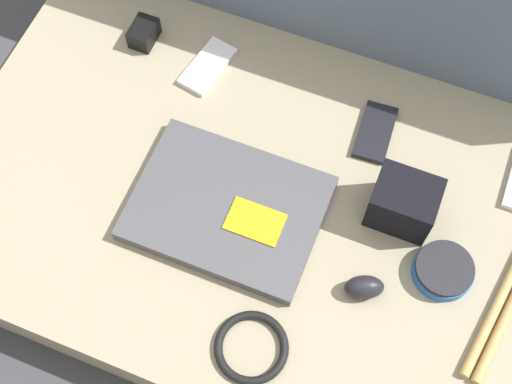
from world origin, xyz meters
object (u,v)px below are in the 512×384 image
(laptop, at_px, (228,208))
(camera_pouch, at_px, (403,203))
(phone_small, at_px, (208,66))
(phone_black, at_px, (375,132))
(computer_mouse, at_px, (364,287))
(charger_brick, at_px, (144,33))
(speaker_puck, at_px, (443,270))

(laptop, relative_size, camera_pouch, 2.98)
(phone_small, bearing_deg, phone_black, 7.59)
(camera_pouch, bearing_deg, computer_mouse, -95.41)
(computer_mouse, xyz_separation_m, camera_pouch, (0.01, 0.15, 0.02))
(computer_mouse, relative_size, charger_brick, 1.23)
(computer_mouse, relative_size, phone_black, 0.62)
(computer_mouse, bearing_deg, phone_black, 80.03)
(laptop, relative_size, charger_brick, 5.25)
(phone_black, xyz_separation_m, phone_small, (-0.32, 0.02, -0.00))
(computer_mouse, bearing_deg, phone_small, 119.13)
(computer_mouse, height_order, phone_small, computer_mouse)
(phone_small, bearing_deg, charger_brick, -175.86)
(speaker_puck, height_order, phone_black, speaker_puck)
(charger_brick, bearing_deg, computer_mouse, -30.73)
(speaker_puck, relative_size, phone_small, 0.77)
(phone_black, bearing_deg, speaker_puck, -53.03)
(camera_pouch, relative_size, charger_brick, 1.76)
(computer_mouse, height_order, camera_pouch, camera_pouch)
(laptop, bearing_deg, speaker_puck, 3.95)
(speaker_puck, distance_m, phone_small, 0.55)
(speaker_puck, relative_size, camera_pouch, 0.93)
(camera_pouch, bearing_deg, laptop, -159.37)
(laptop, height_order, phone_small, laptop)
(computer_mouse, bearing_deg, camera_pouch, 60.83)
(laptop, distance_m, computer_mouse, 0.25)
(speaker_puck, xyz_separation_m, charger_brick, (-0.63, 0.24, 0.00))
(phone_small, distance_m, charger_brick, 0.14)
(laptop, relative_size, speaker_puck, 3.19)
(laptop, height_order, speaker_puck, speaker_puck)
(computer_mouse, distance_m, phone_small, 0.49)
(computer_mouse, height_order, speaker_puck, computer_mouse)
(phone_small, distance_m, camera_pouch, 0.43)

